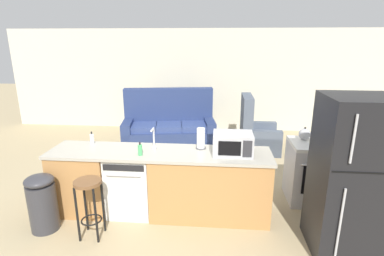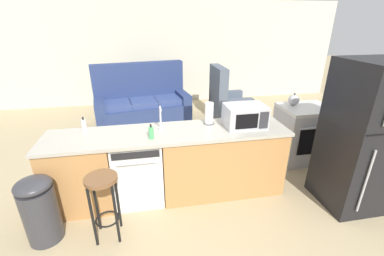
{
  "view_description": "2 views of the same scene",
  "coord_description": "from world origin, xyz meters",
  "px_view_note": "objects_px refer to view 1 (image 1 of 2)",
  "views": [
    {
      "loc": [
        0.91,
        -3.64,
        2.3
      ],
      "look_at": [
        0.51,
        0.82,
        0.99
      ],
      "focal_mm": 28.0,
      "sensor_mm": 36.0,
      "label": 1
    },
    {
      "loc": [
        -0.09,
        -2.83,
        2.16
      ],
      "look_at": [
        0.49,
        0.28,
        0.81
      ],
      "focal_mm": 24.0,
      "sensor_mm": 36.0,
      "label": 2
    }
  ],
  "objects_px": {
    "paper_towel_roll": "(201,139)",
    "couch": "(169,128)",
    "dishwasher": "(132,183)",
    "soap_bottle": "(140,150)",
    "refrigerator": "(350,177)",
    "armchair": "(255,135)",
    "bar_stool": "(89,197)",
    "microwave": "(233,144)",
    "trash_bin": "(42,202)",
    "dish_soap_bottle": "(92,139)",
    "stove_range": "(315,172)",
    "kettle": "(305,134)"
  },
  "relations": [
    {
      "from": "paper_towel_roll",
      "to": "couch",
      "type": "xyz_separation_m",
      "value": [
        -0.88,
        2.62,
        -0.64
      ]
    },
    {
      "from": "dishwasher",
      "to": "soap_bottle",
      "type": "height_order",
      "value": "soap_bottle"
    },
    {
      "from": "refrigerator",
      "to": "armchair",
      "type": "xyz_separation_m",
      "value": [
        -0.63,
        3.15,
        -0.54
      ]
    },
    {
      "from": "paper_towel_roll",
      "to": "bar_stool",
      "type": "distance_m",
      "value": 1.57
    },
    {
      "from": "microwave",
      "to": "soap_bottle",
      "type": "xyz_separation_m",
      "value": [
        -1.17,
        -0.15,
        -0.07
      ]
    },
    {
      "from": "microwave",
      "to": "bar_stool",
      "type": "height_order",
      "value": "microwave"
    },
    {
      "from": "trash_bin",
      "to": "armchair",
      "type": "bearing_deg",
      "value": 46.57
    },
    {
      "from": "paper_towel_roll",
      "to": "dish_soap_bottle",
      "type": "bearing_deg",
      "value": 177.85
    },
    {
      "from": "armchair",
      "to": "bar_stool",
      "type": "bearing_deg",
      "value": -125.69
    },
    {
      "from": "stove_range",
      "to": "kettle",
      "type": "xyz_separation_m",
      "value": [
        -0.17,
        0.13,
        0.53
      ]
    },
    {
      "from": "refrigerator",
      "to": "trash_bin",
      "type": "relative_size",
      "value": 2.4
    },
    {
      "from": "soap_bottle",
      "to": "dish_soap_bottle",
      "type": "relative_size",
      "value": 1.0
    },
    {
      "from": "stove_range",
      "to": "dish_soap_bottle",
      "type": "relative_size",
      "value": 5.11
    },
    {
      "from": "bar_stool",
      "to": "couch",
      "type": "relative_size",
      "value": 0.35
    },
    {
      "from": "microwave",
      "to": "couch",
      "type": "distance_m",
      "value": 3.15
    },
    {
      "from": "dishwasher",
      "to": "kettle",
      "type": "distance_m",
      "value": 2.59
    },
    {
      "from": "dishwasher",
      "to": "stove_range",
      "type": "distance_m",
      "value": 2.66
    },
    {
      "from": "trash_bin",
      "to": "couch",
      "type": "distance_m",
      "value": 3.47
    },
    {
      "from": "refrigerator",
      "to": "couch",
      "type": "xyz_separation_m",
      "value": [
        -2.54,
        3.34,
        -0.49
      ]
    },
    {
      "from": "stove_range",
      "to": "microwave",
      "type": "distance_m",
      "value": 1.48
    },
    {
      "from": "stove_range",
      "to": "armchair",
      "type": "relative_size",
      "value": 0.75
    },
    {
      "from": "trash_bin",
      "to": "dishwasher",
      "type": "bearing_deg",
      "value": 27.69
    },
    {
      "from": "microwave",
      "to": "armchair",
      "type": "relative_size",
      "value": 0.42
    },
    {
      "from": "stove_range",
      "to": "bar_stool",
      "type": "relative_size",
      "value": 1.22
    },
    {
      "from": "soap_bottle",
      "to": "trash_bin",
      "type": "height_order",
      "value": "soap_bottle"
    },
    {
      "from": "dish_soap_bottle",
      "to": "couch",
      "type": "height_order",
      "value": "couch"
    },
    {
      "from": "dishwasher",
      "to": "trash_bin",
      "type": "relative_size",
      "value": 1.14
    },
    {
      "from": "dishwasher",
      "to": "stove_range",
      "type": "relative_size",
      "value": 0.93
    },
    {
      "from": "paper_towel_roll",
      "to": "trash_bin",
      "type": "bearing_deg",
      "value": -160.35
    },
    {
      "from": "dishwasher",
      "to": "refrigerator",
      "type": "distance_m",
      "value": 2.7
    },
    {
      "from": "dish_soap_bottle",
      "to": "trash_bin",
      "type": "xyz_separation_m",
      "value": [
        -0.38,
        -0.74,
        -0.59
      ]
    },
    {
      "from": "refrigerator",
      "to": "dish_soap_bottle",
      "type": "height_order",
      "value": "refrigerator"
    },
    {
      "from": "refrigerator",
      "to": "bar_stool",
      "type": "bearing_deg",
      "value": -179.01
    },
    {
      "from": "stove_range",
      "to": "kettle",
      "type": "distance_m",
      "value": 0.57
    },
    {
      "from": "dish_soap_bottle",
      "to": "armchair",
      "type": "height_order",
      "value": "armchair"
    },
    {
      "from": "stove_range",
      "to": "microwave",
      "type": "relative_size",
      "value": 1.8
    },
    {
      "from": "paper_towel_roll",
      "to": "armchair",
      "type": "distance_m",
      "value": 2.73
    },
    {
      "from": "refrigerator",
      "to": "couch",
      "type": "height_order",
      "value": "refrigerator"
    },
    {
      "from": "stove_range",
      "to": "dish_soap_bottle",
      "type": "height_order",
      "value": "dish_soap_bottle"
    },
    {
      "from": "bar_stool",
      "to": "trash_bin",
      "type": "height_order",
      "value": "same"
    },
    {
      "from": "bar_stool",
      "to": "kettle",
      "type": "bearing_deg",
      "value": 24.81
    },
    {
      "from": "dishwasher",
      "to": "refrigerator",
      "type": "xyz_separation_m",
      "value": [
        2.6,
        -0.55,
        0.47
      ]
    },
    {
      "from": "kettle",
      "to": "armchair",
      "type": "relative_size",
      "value": 0.17
    },
    {
      "from": "refrigerator",
      "to": "kettle",
      "type": "distance_m",
      "value": 1.24
    },
    {
      "from": "stove_range",
      "to": "paper_towel_roll",
      "type": "relative_size",
      "value": 3.19
    },
    {
      "from": "stove_range",
      "to": "refrigerator",
      "type": "xyz_separation_m",
      "value": [
        -0.0,
        -1.1,
        0.44
      ]
    },
    {
      "from": "armchair",
      "to": "kettle",
      "type": "bearing_deg",
      "value": -76.28
    },
    {
      "from": "stove_range",
      "to": "paper_towel_roll",
      "type": "distance_m",
      "value": 1.8
    },
    {
      "from": "stove_range",
      "to": "couch",
      "type": "height_order",
      "value": "couch"
    },
    {
      "from": "stove_range",
      "to": "dishwasher",
      "type": "bearing_deg",
      "value": -168.09
    }
  ]
}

